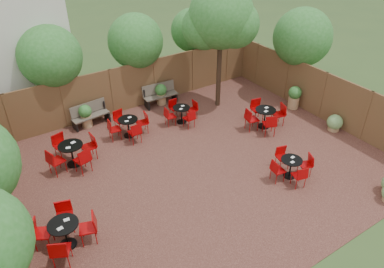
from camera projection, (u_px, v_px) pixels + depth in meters
ground at (201, 165)px, 12.82m from camera, size 80.00×80.00×0.00m
courtyard_paving at (201, 164)px, 12.81m from camera, size 12.00×10.00×0.02m
fence_back at (134, 86)px, 15.78m from camera, size 12.00×0.08×2.00m
fence_left at (8, 212)px, 9.50m from camera, size 0.08×10.00×2.00m
fence_right at (323, 95)px, 15.05m from camera, size 0.08×10.00×2.00m
overhang_foliage at (122, 74)px, 12.66m from camera, size 15.63×10.47×2.49m
courtyard_tree at (221, 20)px, 14.41m from camera, size 2.74×2.64×5.18m
park_bench_left at (90, 114)px, 14.78m from camera, size 1.53×0.64×0.92m
park_bench_right at (160, 94)px, 16.26m from camera, size 1.54×0.57×0.94m
bistro_tables at (165, 148)px, 12.88m from camera, size 10.09×6.62×0.93m
planters at (150, 109)px, 15.02m from camera, size 11.83×4.02×1.01m
low_shrubs at (367, 160)px, 12.50m from camera, size 2.48×4.17×0.66m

